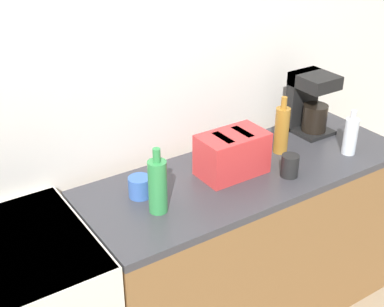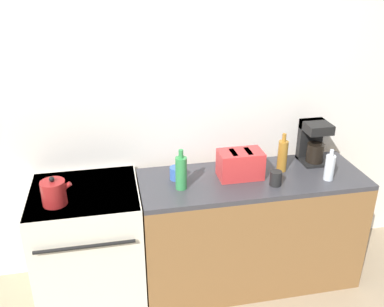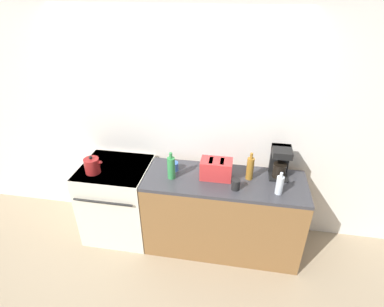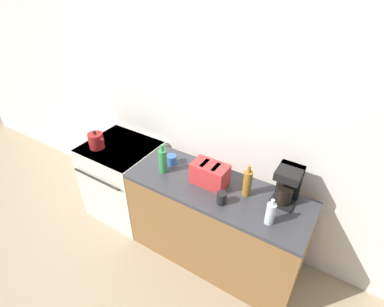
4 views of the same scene
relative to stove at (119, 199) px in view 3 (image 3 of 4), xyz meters
name	(u,v)px [view 3 (image 3 of 4)]	position (x,y,z in m)	size (l,w,h in m)	color
ground_plane	(165,257)	(0.62, -0.34, -0.47)	(12.00, 12.00, 0.00)	tan
wall_back	(176,124)	(0.62, 0.39, 0.83)	(8.00, 0.05, 2.60)	silver
stove	(119,199)	(0.00, 0.00, 0.00)	(0.75, 0.72, 0.91)	silver
counter_block	(222,214)	(1.21, -0.03, -0.01)	(1.66, 0.61, 0.91)	brown
kettle	(92,166)	(-0.17, -0.14, 0.53)	(0.20, 0.16, 0.20)	maroon
toaster	(216,169)	(1.12, -0.01, 0.55)	(0.32, 0.19, 0.20)	red
coffee_maker	(280,161)	(1.75, 0.14, 0.62)	(0.19, 0.22, 0.33)	black
bottle_green	(171,168)	(0.67, -0.09, 0.57)	(0.08, 0.08, 0.29)	#338C47
bottle_amber	(250,168)	(1.45, 0.03, 0.57)	(0.07, 0.07, 0.30)	#9E6B23
bottle_clear	(280,185)	(1.73, -0.18, 0.54)	(0.07, 0.07, 0.23)	silver
cup_black	(236,185)	(1.33, -0.18, 0.50)	(0.08, 0.08, 0.11)	black
cup_blue	(174,166)	(0.66, 0.05, 0.49)	(0.10, 0.10, 0.09)	#3860B2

